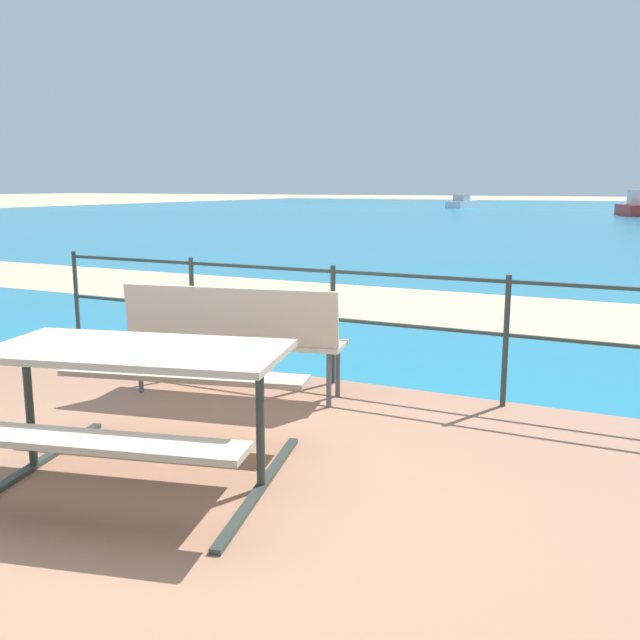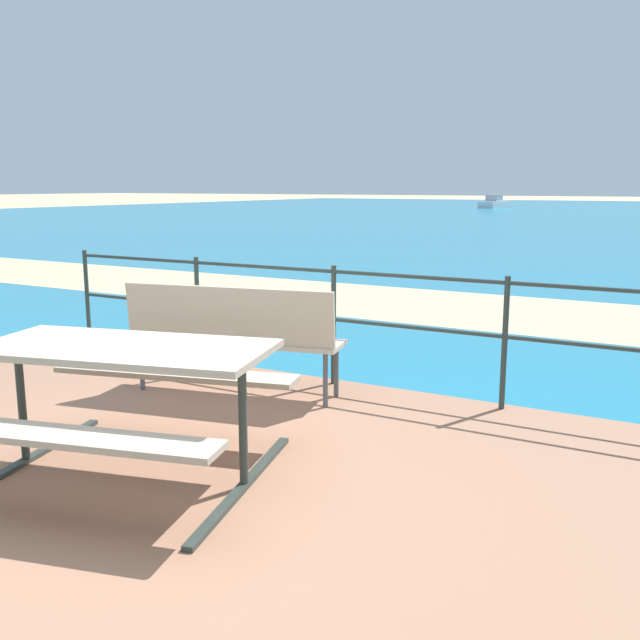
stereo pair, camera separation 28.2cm
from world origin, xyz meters
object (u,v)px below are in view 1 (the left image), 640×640
Objects in this scene: picnic_table at (139,378)px; boat_mid at (463,203)px; park_bench at (233,330)px; boat_near at (635,208)px.

boat_mid reaches higher than picnic_table.
park_bench is 41.28m from boat_near.
boat_mid is at bearing 88.86° from picnic_table.
picnic_table is 0.54× the size of boat_mid.
picnic_table is 1.10× the size of park_bench.
boat_near is (1.27, 41.26, -0.15)m from park_bench.
boat_mid reaches higher than park_bench.
picnic_table is at bearing 162.34° from boat_near.
park_bench is 53.08m from boat_mid.
boat_mid is at bearing -88.53° from park_bench.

